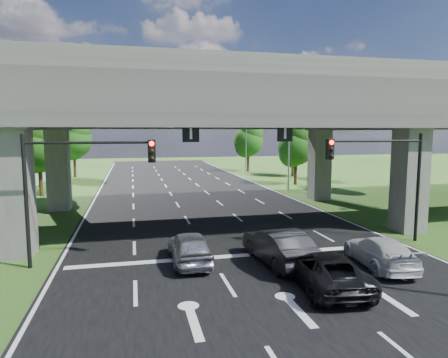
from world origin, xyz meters
name	(u,v)px	position (x,y,z in m)	size (l,w,h in m)	color
ground	(270,281)	(0.00, 0.00, 0.00)	(160.00, 160.00, 0.00)	#2C4E19
road	(219,225)	(0.00, 10.00, 0.01)	(18.00, 120.00, 0.03)	black
overpass	(212,105)	(0.00, 12.00, 7.92)	(80.00, 15.00, 10.00)	#363331
signal_right	(385,167)	(7.82, 3.94, 4.19)	(5.76, 0.54, 6.00)	black
signal_left	(77,174)	(-7.82, 3.94, 4.19)	(5.76, 0.54, 6.00)	black
streetlight_far	(286,134)	(10.10, 24.00, 5.85)	(3.38, 0.25, 10.00)	gray
streetlight_beyond	(243,133)	(10.10, 40.00, 5.85)	(3.38, 0.25, 10.00)	gray
tree_left_near	(39,145)	(-13.95, 26.00, 4.82)	(4.50, 4.50, 7.80)	black
tree_left_mid	(27,149)	(-16.95, 34.00, 4.17)	(3.91, 3.90, 6.76)	black
tree_left_far	(74,139)	(-12.95, 42.00, 5.14)	(4.80, 4.80, 8.32)	black
tree_right_near	(296,146)	(13.05, 28.00, 4.50)	(4.20, 4.20, 7.28)	black
tree_right_mid	(293,146)	(16.05, 36.00, 4.17)	(3.91, 3.90, 6.76)	black
tree_right_far	(249,140)	(12.05, 44.00, 4.82)	(4.50, 4.50, 7.80)	black
car_silver	(190,247)	(-2.89, 3.00, 0.77)	(1.75, 4.35, 1.48)	#96979D
car_dark	(279,246)	(1.08, 1.95, 0.85)	(1.74, 4.99, 1.64)	black
car_white	(380,252)	(5.40, 0.58, 0.70)	(1.88, 4.63, 1.34)	silver
car_trailing	(325,269)	(1.88, -1.08, 0.73)	(2.32, 5.04, 1.40)	black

